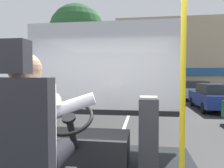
{
  "coord_description": "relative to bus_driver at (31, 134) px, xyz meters",
  "views": [
    {
      "loc": [
        0.65,
        -1.74,
        1.86
      ],
      "look_at": [
        0.17,
        1.6,
        1.72
      ],
      "focal_mm": 34.53,
      "sensor_mm": 36.0,
      "label": 1
    }
  ],
  "objects": [
    {
      "name": "parked_car_white",
      "position": [
        4.57,
        15.8,
        -0.76
      ],
      "size": [
        1.99,
        3.81,
        1.4
      ],
      "color": "silver",
      "rests_on": "ground"
    },
    {
      "name": "fare_box",
      "position": [
        0.77,
        1.07,
        -0.29
      ],
      "size": [
        0.21,
        0.27,
        0.87
      ],
      "color": "#333338",
      "rests_on": "bus_floor"
    },
    {
      "name": "steering_console",
      "position": [
        0.0,
        1.18,
        -0.5
      ],
      "size": [
        1.1,
        0.99,
        0.82
      ],
      "color": "black",
      "rests_on": "bus_floor"
    },
    {
      "name": "windshield_panel",
      "position": [
        0.06,
        2.08,
        0.32
      ],
      "size": [
        2.5,
        0.08,
        1.48
      ],
      "color": "silver"
    },
    {
      "name": "ground",
      "position": [
        0.06,
        9.26,
        -1.5
      ],
      "size": [
        18.0,
        44.0,
        0.06
      ],
      "color": "#323232"
    },
    {
      "name": "shop_building",
      "position": [
        5.21,
        19.37,
        1.78
      ],
      "size": [
        13.57,
        5.95,
        6.53
      ],
      "color": "tan",
      "rests_on": "ground"
    },
    {
      "name": "bus_driver",
      "position": [
        0.0,
        0.0,
        0.0
      ],
      "size": [
        0.77,
        0.59,
        0.81
      ],
      "color": "black",
      "rests_on": "driver_seat"
    },
    {
      "name": "parked_car_blue",
      "position": [
        4.46,
        10.79,
        -0.76
      ],
      "size": [
        1.84,
        3.98,
        1.4
      ],
      "color": "navy",
      "rests_on": "ground"
    },
    {
      "name": "handrail_pole",
      "position": [
        1.03,
        0.5,
        0.34
      ],
      "size": [
        0.04,
        0.04,
        2.13
      ],
      "color": "yellow",
      "rests_on": "bus_floor"
    },
    {
      "name": "parked_car_black",
      "position": [
        4.26,
        21.75,
        -0.72
      ],
      "size": [
        1.94,
        4.48,
        1.47
      ],
      "color": "black",
      "rests_on": "ground"
    },
    {
      "name": "street_tree",
      "position": [
        -3.08,
        10.83,
        2.84
      ],
      "size": [
        3.17,
        3.17,
        5.93
      ],
      "color": "#4C3828",
      "rests_on": "ground"
    }
  ]
}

